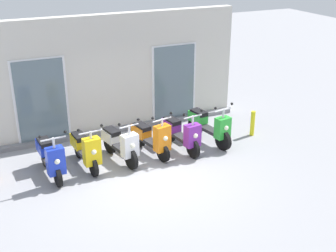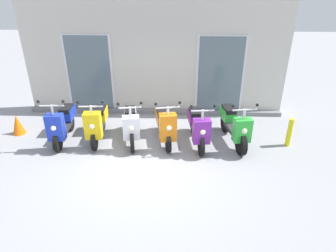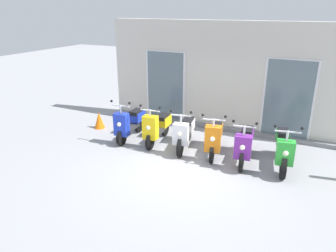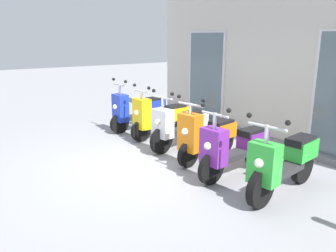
{
  "view_description": "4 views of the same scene",
  "coord_description": "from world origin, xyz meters",
  "px_view_note": "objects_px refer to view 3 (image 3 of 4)",
  "views": [
    {
      "loc": [
        -3.4,
        -8.19,
        5.01
      ],
      "look_at": [
        0.69,
        0.71,
        0.86
      ],
      "focal_mm": 47.29,
      "sensor_mm": 36.0,
      "label": 1
    },
    {
      "loc": [
        0.78,
        -5.23,
        3.52
      ],
      "look_at": [
        0.49,
        0.91,
        0.5
      ],
      "focal_mm": 30.96,
      "sensor_mm": 36.0,
      "label": 2
    },
    {
      "loc": [
        2.63,
        -6.22,
        3.58
      ],
      "look_at": [
        -0.61,
        0.45,
        0.81
      ],
      "focal_mm": 34.17,
      "sensor_mm": 36.0,
      "label": 3
    },
    {
      "loc": [
        4.93,
        -2.68,
        2.18
      ],
      "look_at": [
        -0.39,
        0.76,
        0.5
      ],
      "focal_mm": 36.39,
      "sensor_mm": 36.0,
      "label": 4
    }
  ],
  "objects_px": {
    "scooter_white": "(185,132)",
    "traffic_cone": "(99,120)",
    "scooter_green": "(283,148)",
    "scooter_orange": "(215,137)",
    "scooter_blue": "(130,123)",
    "scooter_purple": "(245,143)",
    "scooter_yellow": "(157,126)"
  },
  "relations": [
    {
      "from": "scooter_blue",
      "to": "traffic_cone",
      "type": "xyz_separation_m",
      "value": [
        -1.33,
        0.31,
        -0.23
      ]
    },
    {
      "from": "scooter_orange",
      "to": "scooter_blue",
      "type": "bearing_deg",
      "value": -178.55
    },
    {
      "from": "scooter_blue",
      "to": "scooter_orange",
      "type": "relative_size",
      "value": 1.02
    },
    {
      "from": "scooter_purple",
      "to": "traffic_cone",
      "type": "height_order",
      "value": "scooter_purple"
    },
    {
      "from": "scooter_purple",
      "to": "scooter_green",
      "type": "relative_size",
      "value": 0.96
    },
    {
      "from": "scooter_orange",
      "to": "scooter_yellow",
      "type": "bearing_deg",
      "value": 178.86
    },
    {
      "from": "traffic_cone",
      "to": "scooter_yellow",
      "type": "bearing_deg",
      "value": -5.67
    },
    {
      "from": "scooter_yellow",
      "to": "scooter_blue",
      "type": "bearing_deg",
      "value": -173.42
    },
    {
      "from": "scooter_yellow",
      "to": "scooter_green",
      "type": "height_order",
      "value": "scooter_green"
    },
    {
      "from": "scooter_yellow",
      "to": "scooter_white",
      "type": "height_order",
      "value": "scooter_white"
    },
    {
      "from": "scooter_purple",
      "to": "scooter_green",
      "type": "bearing_deg",
      "value": 6.31
    },
    {
      "from": "scooter_purple",
      "to": "scooter_white",
      "type": "bearing_deg",
      "value": 177.7
    },
    {
      "from": "scooter_white",
      "to": "traffic_cone",
      "type": "relative_size",
      "value": 2.98
    },
    {
      "from": "scooter_white",
      "to": "scooter_green",
      "type": "distance_m",
      "value": 2.49
    },
    {
      "from": "scooter_yellow",
      "to": "scooter_purple",
      "type": "height_order",
      "value": "scooter_purple"
    },
    {
      "from": "scooter_white",
      "to": "traffic_cone",
      "type": "xyz_separation_m",
      "value": [
        -3.01,
        0.25,
        -0.21
      ]
    },
    {
      "from": "scooter_blue",
      "to": "scooter_white",
      "type": "distance_m",
      "value": 1.67
    },
    {
      "from": "scooter_blue",
      "to": "scooter_green",
      "type": "height_order",
      "value": "scooter_blue"
    },
    {
      "from": "scooter_orange",
      "to": "traffic_cone",
      "type": "bearing_deg",
      "value": 176.29
    },
    {
      "from": "scooter_orange",
      "to": "scooter_green",
      "type": "distance_m",
      "value": 1.66
    },
    {
      "from": "scooter_green",
      "to": "traffic_cone",
      "type": "height_order",
      "value": "scooter_green"
    },
    {
      "from": "scooter_white",
      "to": "scooter_purple",
      "type": "relative_size",
      "value": 0.96
    },
    {
      "from": "scooter_white",
      "to": "scooter_green",
      "type": "xyz_separation_m",
      "value": [
        2.49,
        0.03,
        0.01
      ]
    },
    {
      "from": "scooter_yellow",
      "to": "scooter_orange",
      "type": "relative_size",
      "value": 1.02
    },
    {
      "from": "scooter_white",
      "to": "scooter_yellow",
      "type": "bearing_deg",
      "value": 177.76
    },
    {
      "from": "traffic_cone",
      "to": "scooter_green",
      "type": "bearing_deg",
      "value": -2.26
    },
    {
      "from": "scooter_blue",
      "to": "scooter_purple",
      "type": "distance_m",
      "value": 3.29
    },
    {
      "from": "scooter_blue",
      "to": "scooter_orange",
      "type": "bearing_deg",
      "value": 1.45
    },
    {
      "from": "scooter_white",
      "to": "traffic_cone",
      "type": "distance_m",
      "value": 3.02
    },
    {
      "from": "scooter_purple",
      "to": "traffic_cone",
      "type": "xyz_separation_m",
      "value": [
        -4.62,
        0.31,
        -0.22
      ]
    },
    {
      "from": "scooter_white",
      "to": "traffic_cone",
      "type": "height_order",
      "value": "scooter_white"
    },
    {
      "from": "scooter_orange",
      "to": "traffic_cone",
      "type": "relative_size",
      "value": 2.87
    }
  ]
}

